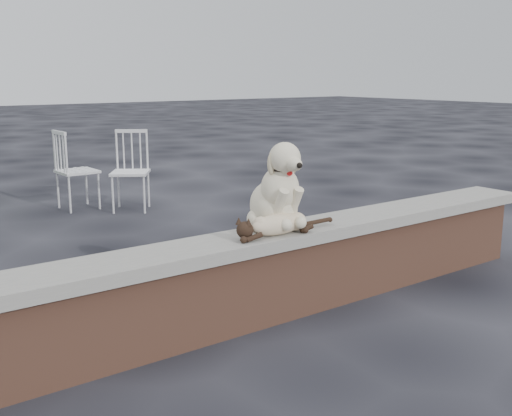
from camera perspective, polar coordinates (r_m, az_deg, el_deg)
ground at (r=3.87m, az=-5.49°, el=-11.83°), size 60.00×60.00×0.00m
brick_wall at (r=3.78m, az=-5.57°, el=-8.37°), size 6.00×0.30×0.50m
capstone at (r=3.68m, az=-5.67°, el=-4.14°), size 6.20×0.40×0.08m
dog at (r=4.02m, az=1.67°, el=2.23°), size 0.43×0.54×0.59m
cat at (r=3.90m, az=2.07°, el=-1.36°), size 0.93×0.29×0.16m
chair_d at (r=7.35m, az=-11.60°, el=3.39°), size 0.78×0.78×0.94m
chair_e at (r=7.59m, az=-16.26°, el=3.42°), size 0.58×0.58×0.94m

